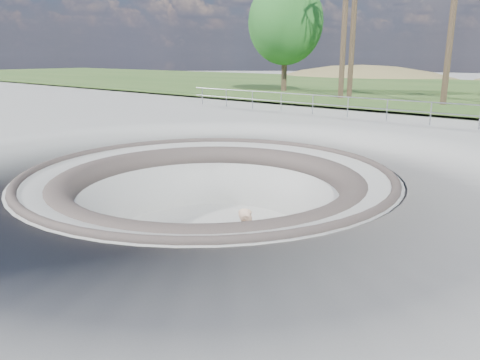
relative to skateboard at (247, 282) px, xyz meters
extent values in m
plane|color=#A8A8A3|center=(-2.70, 1.60, 1.83)|extent=(180.00, 180.00, 0.00)
torus|color=#A8A8A3|center=(-2.70, 1.60, -0.17)|extent=(14.00, 14.00, 4.00)
cylinder|color=#A8A8A3|center=(-2.70, 1.60, -0.12)|extent=(6.60, 6.60, 0.10)
torus|color=#4C423D|center=(-2.70, 1.60, 1.81)|extent=(10.24, 10.24, 0.24)
torus|color=#4C423D|center=(-2.70, 1.60, 1.38)|extent=(8.91, 8.91, 0.81)
ellipsoid|color=olive|center=(-24.70, 56.60, -4.60)|extent=(50.40, 36.00, 23.40)
cylinder|color=gray|center=(-2.70, 13.60, 3.00)|extent=(25.00, 0.05, 0.05)
cylinder|color=gray|center=(-2.70, 13.60, 2.55)|extent=(25.00, 0.05, 0.05)
cube|color=brown|center=(0.00, 0.00, 0.01)|extent=(0.84, 0.29, 0.02)
cylinder|color=#ABAAAF|center=(0.00, 0.00, -0.03)|extent=(0.05, 0.17, 0.04)
cylinder|color=#ABAAAF|center=(0.00, 0.00, -0.03)|extent=(0.05, 0.17, 0.04)
cylinder|color=beige|center=(0.00, 0.00, -0.04)|extent=(0.07, 0.03, 0.06)
cylinder|color=beige|center=(0.00, 0.00, -0.04)|extent=(0.07, 0.03, 0.06)
cylinder|color=beige|center=(0.00, 0.00, -0.04)|extent=(0.07, 0.03, 0.06)
cylinder|color=beige|center=(0.00, 0.00, -0.04)|extent=(0.07, 0.03, 0.06)
imported|color=beige|center=(0.00, 0.00, 0.89)|extent=(0.57, 0.72, 1.74)
cylinder|color=brown|center=(-9.57, 21.94, 7.59)|extent=(0.36, 0.36, 11.17)
cylinder|color=brown|center=(-9.34, 22.76, 6.88)|extent=(0.36, 0.36, 9.75)
cylinder|color=brown|center=(-16.33, 24.82, 4.58)|extent=(0.44, 0.44, 5.16)
ellipsoid|color=#246924|center=(-16.33, 24.82, 7.53)|extent=(6.16, 5.60, 6.72)
camera|label=1|loc=(6.09, -7.52, 5.00)|focal=35.00mm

